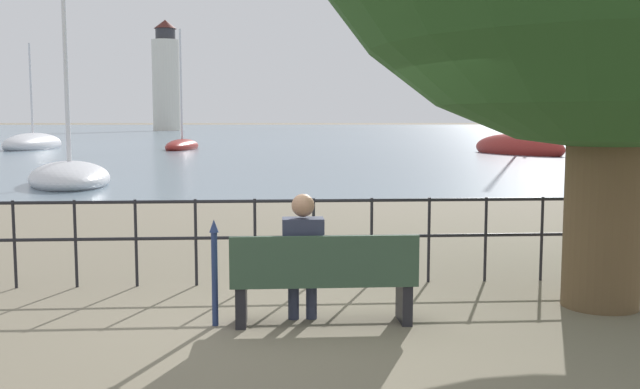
{
  "coord_description": "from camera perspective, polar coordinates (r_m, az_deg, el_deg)",
  "views": [
    {
      "loc": [
        -0.48,
        -6.84,
        1.99
      ],
      "look_at": [
        0.0,
        0.5,
        1.22
      ],
      "focal_mm": 40.0,
      "sensor_mm": 36.0,
      "label": 1
    }
  ],
  "objects": [
    {
      "name": "sailboat_5",
      "position": [
        43.47,
        15.52,
        3.66
      ],
      "size": [
        4.57,
        7.76,
        12.91
      ],
      "rotation": [
        0.0,
        0.0,
        0.36
      ],
      "color": "maroon",
      "rests_on": "ground_plane"
    },
    {
      "name": "closed_umbrella",
      "position": [
        6.98,
        -8.44,
        -5.73
      ],
      "size": [
        0.09,
        0.09,
        1.04
      ],
      "color": "navy",
      "rests_on": "ground_plane"
    },
    {
      "name": "sailboat_0",
      "position": [
        53.14,
        -21.96,
        3.75
      ],
      "size": [
        3.21,
        8.04,
        7.7
      ],
      "rotation": [
        0.0,
        0.0,
        -0.08
      ],
      "color": "silver",
      "rests_on": "ground_plane"
    },
    {
      "name": "sailboat_1",
      "position": [
        23.39,
        -19.39,
        1.53
      ],
      "size": [
        3.64,
        5.7,
        12.8
      ],
      "rotation": [
        0.0,
        0.0,
        0.25
      ],
      "color": "silver",
      "rests_on": "ground_plane"
    },
    {
      "name": "harbor_water",
      "position": [
        167.53,
        -3.59,
        5.28
      ],
      "size": [
        600.0,
        300.0,
        0.01
      ],
      "color": "slate",
      "rests_on": "ground_plane"
    },
    {
      "name": "sailboat_2",
      "position": [
        49.59,
        -10.96,
        3.86
      ],
      "size": [
        2.51,
        5.99,
        8.4
      ],
      "rotation": [
        0.0,
        0.0,
        -0.14
      ],
      "color": "maroon",
      "rests_on": "ground_plane"
    },
    {
      "name": "seated_person_left",
      "position": [
        6.97,
        -1.37,
        -4.65
      ],
      "size": [
        0.4,
        0.35,
        1.28
      ],
      "color": "#2D3347",
      "rests_on": "ground_plane"
    },
    {
      "name": "harbor_lighthouse",
      "position": [
        137.89,
        -12.19,
        8.98
      ],
      "size": [
        5.19,
        5.19,
        20.54
      ],
      "color": "silver",
      "rests_on": "ground_plane"
    },
    {
      "name": "promenade_railing",
      "position": [
        8.64,
        -0.52,
        -2.66
      ],
      "size": [
        14.22,
        0.04,
        1.05
      ],
      "color": "black",
      "rests_on": "ground_plane"
    },
    {
      "name": "sailboat_3",
      "position": [
        54.98,
        16.5,
        4.0
      ],
      "size": [
        4.53,
        7.45,
        9.18
      ],
      "rotation": [
        0.0,
        0.0,
        -0.31
      ],
      "color": "black",
      "rests_on": "ground_plane"
    },
    {
      "name": "park_bench",
      "position": [
        6.97,
        0.3,
        -6.94
      ],
      "size": [
        1.8,
        0.45,
        0.9
      ],
      "color": "#334C38",
      "rests_on": "ground_plane"
    },
    {
      "name": "ground_plane",
      "position": [
        7.14,
        0.27,
        -10.22
      ],
      "size": [
        1000.0,
        1000.0,
        0.0
      ],
      "primitive_type": "plane",
      "color": "#7A705B"
    }
  ]
}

